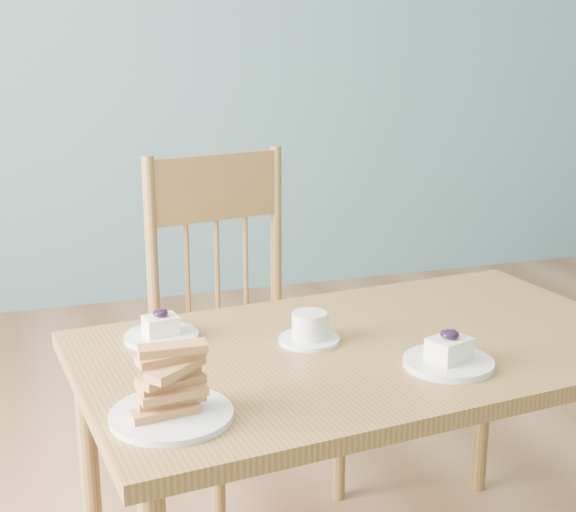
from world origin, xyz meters
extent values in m
cube|color=slate|center=(0.00, 2.50, 1.35)|extent=(5.00, 0.01, 2.70)
cube|color=olive|center=(-0.17, 0.01, 0.65)|extent=(1.31, 0.83, 0.04)
cylinder|color=olive|center=(-0.76, 0.25, 0.31)|extent=(0.05, 0.05, 0.63)
cylinder|color=olive|center=(0.36, 0.37, 0.31)|extent=(0.05, 0.05, 0.63)
cube|color=olive|center=(-0.28, 0.59, 0.46)|extent=(0.54, 0.52, 0.04)
cylinder|color=olive|center=(-0.43, 0.36, 0.22)|extent=(0.04, 0.04, 0.44)
cylinder|color=olive|center=(-0.05, 0.45, 0.22)|extent=(0.04, 0.04, 0.44)
cylinder|color=olive|center=(-0.51, 0.72, 0.22)|extent=(0.04, 0.04, 0.44)
cylinder|color=olive|center=(-0.14, 0.81, 0.22)|extent=(0.04, 0.04, 0.44)
cylinder|color=olive|center=(-0.53, 0.73, 0.74)|extent=(0.03, 0.03, 0.51)
cylinder|color=olive|center=(-0.13, 0.82, 0.74)|extent=(0.03, 0.03, 0.51)
cube|color=olive|center=(-0.33, 0.78, 0.88)|extent=(0.38, 0.11, 0.19)
cylinder|color=olive|center=(-0.42, 0.75, 0.64)|extent=(0.02, 0.02, 0.30)
cylinder|color=olive|center=(-0.33, 0.78, 0.64)|extent=(0.02, 0.02, 0.30)
cylinder|color=olive|center=(-0.23, 0.80, 0.64)|extent=(0.02, 0.02, 0.30)
cylinder|color=silver|center=(-0.07, -0.15, 0.67)|extent=(0.18, 0.18, 0.01)
cube|color=#FFEEC3|center=(-0.07, -0.15, 0.70)|extent=(0.10, 0.09, 0.05)
ellipsoid|color=black|center=(-0.07, -0.15, 0.73)|extent=(0.04, 0.04, 0.02)
sphere|color=black|center=(-0.06, -0.15, 0.73)|extent=(0.02, 0.02, 0.02)
sphere|color=black|center=(-0.08, -0.14, 0.73)|extent=(0.02, 0.02, 0.02)
sphere|color=black|center=(-0.06, -0.16, 0.73)|extent=(0.02, 0.02, 0.02)
cylinder|color=silver|center=(-0.59, 0.18, 0.67)|extent=(0.16, 0.16, 0.01)
cube|color=#FFEEC3|center=(-0.59, 0.18, 0.70)|extent=(0.08, 0.07, 0.04)
ellipsoid|color=black|center=(-0.59, 0.18, 0.72)|extent=(0.03, 0.03, 0.02)
sphere|color=black|center=(-0.58, 0.18, 0.72)|extent=(0.01, 0.01, 0.01)
sphere|color=black|center=(-0.60, 0.19, 0.72)|extent=(0.01, 0.01, 0.01)
sphere|color=black|center=(-0.59, 0.17, 0.72)|extent=(0.01, 0.01, 0.01)
cylinder|color=silver|center=(-0.29, 0.06, 0.67)|extent=(0.13, 0.13, 0.01)
cylinder|color=silver|center=(-0.29, 0.06, 0.70)|extent=(0.10, 0.10, 0.06)
cylinder|color=#9A6C44|center=(-0.29, 0.06, 0.72)|extent=(0.07, 0.07, 0.00)
torus|color=silver|center=(-0.25, 0.08, 0.70)|extent=(0.04, 0.02, 0.04)
cylinder|color=silver|center=(-0.64, -0.21, 0.67)|extent=(0.22, 0.22, 0.01)
camera|label=1|loc=(-0.85, -1.48, 1.30)|focal=50.00mm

